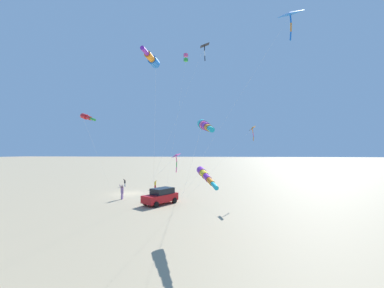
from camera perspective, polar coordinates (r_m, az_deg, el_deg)
ground_plane at (r=37.10m, az=-14.61°, el=-11.39°), size 600.00×600.00×0.00m
parked_car at (r=28.80m, az=-7.49°, el=-12.25°), size 4.64×3.80×1.85m
cooler_box at (r=31.32m, az=-6.76°, el=-12.80°), size 0.62×0.42×0.42m
person_adult_flyer at (r=32.68m, az=-16.43°, el=-10.78°), size 0.60×0.48×1.94m
person_child_green_jacket at (r=44.45m, az=-15.82°, el=-8.85°), size 0.48×0.48×1.36m
person_child_grey_jacket at (r=40.54m, az=-8.81°, el=-9.49°), size 0.46×0.52×1.46m
kite_box_long_streamer_right at (r=41.25m, az=-1.51°, el=19.95°), size 3.39×4.27×22.22m
kite_windsock_purple_drifting at (r=23.48m, az=-9.66°, el=19.44°), size 11.44×3.08×15.06m
kite_windsock_blue_topmost at (r=34.14m, az=-23.95°, el=5.90°), size 10.86×3.40×11.30m
kite_windsock_green_low_center at (r=16.38m, az=3.07°, el=4.42°), size 13.43×4.63×8.57m
kite_windsock_orange_high_right at (r=18.02m, az=3.13°, el=-7.49°), size 14.34×5.68×4.91m
kite_delta_magenta_far_left at (r=29.91m, az=22.46°, el=26.85°), size 6.60×14.38×20.94m
kite_delta_black_fish_shape at (r=37.44m, az=-3.90°, el=-2.82°), size 2.21×6.57×6.04m
kite_delta_red_high_left at (r=34.25m, az=2.95°, el=22.49°), size 2.18×8.47×20.67m
kite_delta_white_trailing at (r=33.70m, az=14.21°, el=3.63°), size 2.57×9.31×9.77m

